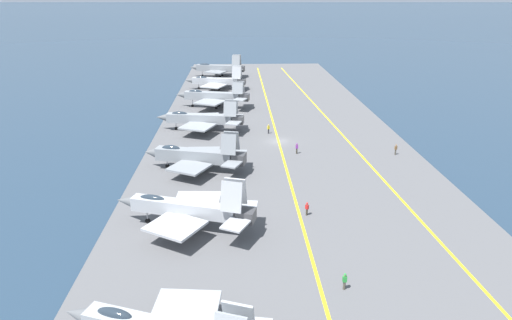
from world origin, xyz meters
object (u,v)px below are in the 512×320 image
Objects in this scene: crew_yellow_vest at (269,129)px; crew_purple_vest at (297,148)px; parked_jet_eighth at (218,68)px; parked_jet_third at (187,208)px; parked_jet_seventh at (217,81)px; crew_red_vest at (307,208)px; crew_brown_vest at (396,149)px; crew_green_vest at (345,281)px; parked_jet_sixth at (213,96)px; parked_jet_fifth at (201,119)px; parked_jet_fourth at (196,156)px.

crew_yellow_vest is 12.08m from crew_purple_vest.
parked_jet_third is at bearing 179.97° from parked_jet_eighth.
parked_jet_seventh reaches higher than crew_red_vest.
crew_green_vest is at bearing 154.99° from crew_brown_vest.
crew_yellow_vest is at bearing -151.34° from parked_jet_sixth.
parked_jet_third is 0.99× the size of parked_jet_seventh.
crew_yellow_vest is 0.97× the size of crew_brown_vest.
crew_green_vest is at bearing -175.06° from crew_red_vest.
crew_brown_vest is at bearing -122.30° from crew_yellow_vest.
parked_jet_eighth is 9.86× the size of crew_yellow_vest.
parked_jet_sixth reaches higher than crew_red_vest.
crew_brown_vest is (-12.64, -20.00, 0.03)m from crew_yellow_vest.
parked_jet_seventh is 89.86m from crew_green_vest.
parked_jet_seventh is at bearing 0.12° from parked_jet_sixth.
parked_jet_sixth is 55.41m from crew_red_vest.
parked_jet_seventh is at bearing -0.27° from parked_jet_third.
parked_jet_third reaches higher than parked_jet_fifth.
parked_jet_fourth is 0.92× the size of parked_jet_sixth.
crew_green_vest is at bearing -172.02° from parked_jet_eighth.
crew_green_vest is at bearing -167.81° from parked_jet_sixth.
parked_jet_third is 0.97× the size of parked_jet_fifth.
parked_jet_sixth is (18.06, -1.50, 0.32)m from parked_jet_fifth.
parked_jet_fourth is at bearing 179.15° from parked_jet_seventh.
parked_jet_fifth is 52.76m from crew_green_vest.
parked_jet_seventh is at bearing -2.18° from parked_jet_fifth.
parked_jet_eighth is 9.60× the size of crew_brown_vest.
parked_jet_fourth is at bearing 112.73° from crew_purple_vest.
crew_purple_vest is at bearing -4.09° from crew_red_vest.
crew_purple_vest is at bearing -161.21° from crew_yellow_vest.
parked_jet_fourth reaches higher than crew_yellow_vest.
crew_purple_vest reaches higher than crew_red_vest.
crew_brown_vest is at bearing -94.30° from crew_purple_vest.
crew_brown_vest reaches higher than crew_yellow_vest.
parked_jet_sixth is at bearing -1.37° from parked_jet_fourth.
crew_red_vest is at bearing -79.03° from parked_jet_third.
parked_jet_fifth reaches higher than crew_purple_vest.
parked_jet_sixth reaches higher than crew_brown_vest.
parked_jet_sixth is at bearing -179.49° from parked_jet_eighth.
parked_jet_third is 9.87× the size of crew_green_vest.
crew_yellow_vest is at bearing -100.54° from parked_jet_fifth.
parked_jet_fourth reaches higher than crew_brown_vest.
crew_brown_vest is at bearing -53.52° from parked_jet_third.
parked_jet_eighth is (57.54, -1.15, 0.33)m from parked_jet_fifth.
parked_jet_third reaches higher than parked_jet_sixth.
parked_jet_eighth reaches higher than parked_jet_seventh.
parked_jet_eighth reaches higher than parked_jet_fourth.
parked_jet_third is at bearing 126.48° from crew_brown_vest.
crew_brown_vest is (35.18, -16.41, 0.07)m from crew_green_vest.
parked_jet_fifth is at bearing 65.33° from crew_brown_vest.
crew_purple_vest is at bearing -32.20° from parked_jet_third.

